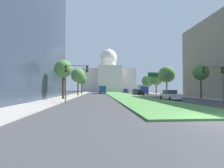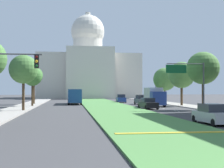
% 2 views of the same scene
% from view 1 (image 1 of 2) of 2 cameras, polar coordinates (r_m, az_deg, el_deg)
% --- Properties ---
extents(ground_plane, '(260.00, 260.00, 0.00)m').
position_cam_1_polar(ground_plane, '(64.92, 1.55, -3.27)').
color(ground_plane, '#3D3D3F').
extents(grass_median, '(7.97, 98.89, 0.14)m').
position_cam_1_polar(grass_median, '(59.46, 2.10, -3.35)').
color(grass_median, '#4C8442').
rests_on(grass_median, ground_plane).
extents(median_curb_nose, '(7.18, 0.50, 0.04)m').
position_cam_1_polar(median_curb_nose, '(23.50, 12.42, -5.80)').
color(median_curb_nose, gold).
rests_on(median_curb_nose, grass_median).
extents(lane_dashes_right, '(0.16, 67.19, 0.01)m').
position_cam_1_polar(lane_dashes_right, '(57.34, 10.37, -3.46)').
color(lane_dashes_right, silver).
rests_on(lane_dashes_right, ground_plane).
extents(sidewalk_left, '(4.00, 98.89, 0.15)m').
position_cam_1_polar(sidewalk_left, '(54.03, -11.88, -3.49)').
color(sidewalk_left, '#9E9991').
rests_on(sidewalk_left, ground_plane).
extents(sidewalk_right, '(4.00, 98.89, 0.15)m').
position_cam_1_polar(sidewalk_right, '(57.38, 16.54, -3.35)').
color(sidewalk_right, '#9E9991').
rests_on(sidewalk_right, ground_plane).
extents(capitol_building, '(34.11, 29.95, 30.64)m').
position_cam_1_polar(capitol_building, '(119.03, -1.19, 2.14)').
color(capitol_building, beige).
rests_on(capitol_building, ground_plane).
extents(traffic_light_near_left, '(3.34, 0.35, 5.20)m').
position_cam_1_polar(traffic_light_near_left, '(23.82, -13.18, 3.01)').
color(traffic_light_near_left, '#515456').
rests_on(traffic_light_near_left, ground_plane).
extents(traffic_light_near_right, '(3.34, 0.35, 5.20)m').
position_cam_1_polar(traffic_light_near_right, '(29.16, 31.72, 2.37)').
color(traffic_light_near_right, '#515456').
rests_on(traffic_light_near_right, ground_plane).
extents(traffic_light_far_right, '(0.28, 0.35, 5.20)m').
position_cam_1_polar(traffic_light_far_right, '(70.49, 10.37, -0.42)').
color(traffic_light_far_right, '#515456').
rests_on(traffic_light_far_right, ground_plane).
extents(overhead_guide_sign, '(5.31, 0.20, 6.50)m').
position_cam_1_polar(overhead_guide_sign, '(47.34, 15.69, 1.78)').
color(overhead_guide_sign, '#515456').
rests_on(overhead_guide_sign, ground_plane).
extents(street_tree_left_near, '(3.09, 3.09, 6.91)m').
position_cam_1_polar(street_tree_left_near, '(30.97, -15.93, 4.72)').
color(street_tree_left_near, '#4C3823').
rests_on(street_tree_left_near, ground_plane).
extents(street_tree_right_near, '(2.91, 2.91, 6.42)m').
position_cam_1_polar(street_tree_right_near, '(36.14, 27.50, 3.38)').
color(street_tree_right_near, '#4C3823').
rests_on(street_tree_right_near, ground_plane).
extents(street_tree_left_mid, '(3.81, 3.81, 7.45)m').
position_cam_1_polar(street_tree_left_mid, '(47.28, -11.27, 2.82)').
color(street_tree_left_mid, '#4C3823').
rests_on(street_tree_left_mid, ground_plane).
extents(street_tree_right_mid, '(4.61, 4.61, 8.22)m').
position_cam_1_polar(street_tree_right_mid, '(50.65, 17.79, 3.01)').
color(street_tree_right_mid, '#4C3823').
rests_on(street_tree_right_mid, ground_plane).
extents(street_tree_left_far, '(3.23, 3.23, 6.70)m').
position_cam_1_polar(street_tree_left_far, '(58.52, -10.06, 1.51)').
color(street_tree_left_far, '#4C3823').
rests_on(street_tree_left_far, ground_plane).
extents(street_tree_right_far, '(4.57, 4.57, 7.69)m').
position_cam_1_polar(street_tree_right_far, '(60.57, 14.51, 1.76)').
color(street_tree_right_far, '#4C3823').
rests_on(street_tree_right_far, ground_plane).
extents(street_tree_left_distant, '(3.41, 3.41, 7.32)m').
position_cam_1_polar(street_tree_left_distant, '(67.77, -9.92, 1.53)').
color(street_tree_left_distant, '#4C3823').
rests_on(street_tree_left_distant, ground_plane).
extents(street_tree_right_distant, '(4.68, 4.68, 7.32)m').
position_cam_1_polar(street_tree_right_distant, '(69.78, 11.83, 0.97)').
color(street_tree_right_distant, '#4C3823').
rests_on(street_tree_right_distant, ground_plane).
extents(sedan_lead_stopped, '(1.98, 4.64, 1.68)m').
position_cam_1_polar(sedan_lead_stopped, '(30.83, 18.84, -3.57)').
color(sedan_lead_stopped, '#BCBCC1').
rests_on(sedan_lead_stopped, ground_plane).
extents(sedan_midblock, '(2.19, 4.55, 1.65)m').
position_cam_1_polar(sedan_midblock, '(51.35, 9.01, -2.82)').
color(sedan_midblock, black).
rests_on(sedan_midblock, ground_plane).
extents(sedan_distant, '(2.12, 4.22, 1.85)m').
position_cam_1_polar(sedan_distant, '(66.95, 7.90, -2.47)').
color(sedan_distant, '#4C5156').
rests_on(sedan_distant, ground_plane).
extents(sedan_far_horizon, '(2.12, 4.35, 1.83)m').
position_cam_1_polar(sedan_far_horizon, '(75.42, 4.53, -2.38)').
color(sedan_far_horizon, navy).
rests_on(sedan_far_horizon, ground_plane).
extents(box_truck_delivery, '(2.40, 6.40, 3.20)m').
position_cam_1_polar(box_truck_delivery, '(58.64, 10.09, -1.78)').
color(box_truck_delivery, navy).
rests_on(box_truck_delivery, ground_plane).
extents(city_bus, '(2.62, 11.00, 2.95)m').
position_cam_1_polar(city_bus, '(67.90, -3.28, -1.70)').
color(city_bus, '#1E4C8C').
rests_on(city_bus, ground_plane).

